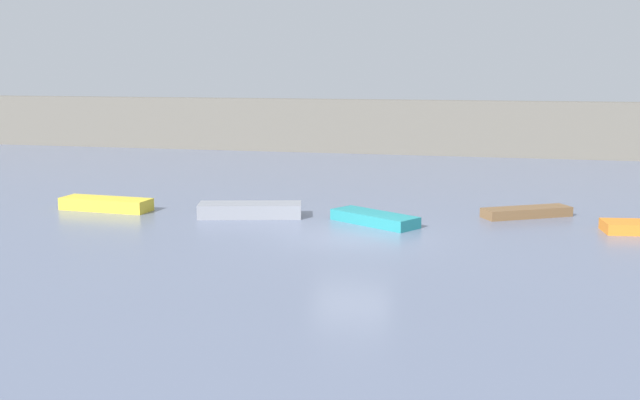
{
  "coord_description": "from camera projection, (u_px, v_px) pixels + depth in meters",
  "views": [
    {
      "loc": [
        4.61,
        -24.07,
        5.52
      ],
      "look_at": [
        -1.43,
        1.55,
        0.92
      ],
      "focal_mm": 43.42,
      "sensor_mm": 36.0,
      "label": 1
    }
  ],
  "objects": [
    {
      "name": "rowboat_yellow",
      "position": [
        106.0,
        204.0,
        29.76
      ],
      "size": [
        3.62,
        1.33,
        0.47
      ],
      "primitive_type": "cube",
      "rotation": [
        0.0,
        0.0,
        -0.07
      ],
      "color": "gold",
      "rests_on": "ground_plane"
    },
    {
      "name": "rowboat_teal",
      "position": [
        374.0,
        218.0,
        27.18
      ],
      "size": [
        3.37,
        2.68,
        0.39
      ],
      "primitive_type": "cube",
      "rotation": [
        0.0,
        0.0,
        -0.56
      ],
      "color": "teal",
      "rests_on": "ground_plane"
    },
    {
      "name": "rowboat_grey",
      "position": [
        250.0,
        210.0,
        28.41
      ],
      "size": [
        3.93,
        2.09,
        0.52
      ],
      "primitive_type": "cube",
      "rotation": [
        0.0,
        0.0,
        0.25
      ],
      "color": "gray",
      "rests_on": "ground_plane"
    },
    {
      "name": "ground_plane",
      "position": [
        352.0,
        238.0,
        25.07
      ],
      "size": [
        120.0,
        120.0,
        0.0
      ],
      "primitive_type": "plane",
      "color": "slate"
    },
    {
      "name": "embankment_wall",
      "position": [
        426.0,
        127.0,
        48.0
      ],
      "size": [
        80.0,
        1.2,
        3.37
      ],
      "primitive_type": "cube",
      "color": "#666056",
      "rests_on": "ground_plane"
    },
    {
      "name": "rowboat_brown",
      "position": [
        527.0,
        212.0,
        28.45
      ],
      "size": [
        3.36,
        2.46,
        0.35
      ],
      "primitive_type": "cube",
      "rotation": [
        0.0,
        0.0,
        0.52
      ],
      "color": "brown",
      "rests_on": "ground_plane"
    }
  ]
}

